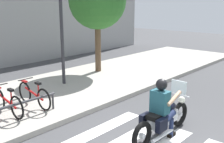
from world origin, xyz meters
TOP-DOWN VIEW (x-y plane):
  - sidewalk at (0.00, 4.70)m, footprint 24.00×4.40m
  - crosswalk_stripe_3 at (-0.11, 0.80)m, footprint 2.80×0.40m
  - crosswalk_stripe_4 at (-0.11, 1.60)m, footprint 2.80×0.40m
  - motorcycle at (0.66, 0.27)m, footprint 2.24×0.62m
  - rider at (0.58, 0.27)m, footprint 0.63×0.54m
  - bicycle_3 at (-1.29, 3.86)m, footprint 0.48×1.61m
  - bicycle_4 at (-0.49, 3.86)m, footprint 0.48×1.62m
  - street_lamp at (1.57, 5.10)m, footprint 0.28×0.28m
  - tree_near_rack at (3.79, 5.50)m, footprint 2.42×2.42m

SIDE VIEW (x-z plane):
  - crosswalk_stripe_3 at x=-0.11m, z-range 0.00..0.01m
  - crosswalk_stripe_4 at x=-0.11m, z-range 0.00..0.01m
  - sidewalk at x=0.00m, z-range 0.00..0.15m
  - motorcycle at x=0.66m, z-range -0.15..1.07m
  - bicycle_3 at x=-1.29m, z-range 0.12..0.89m
  - bicycle_4 at x=-0.49m, z-range 0.12..0.89m
  - rider at x=0.58m, z-range 0.11..1.55m
  - street_lamp at x=1.57m, z-range 0.46..4.82m
  - tree_near_rack at x=3.79m, z-range 0.97..5.37m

